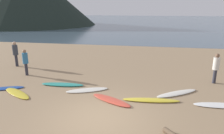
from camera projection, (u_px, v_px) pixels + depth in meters
name	position (u px, v px, depth m)	size (l,w,h in m)	color
ground_plane	(128.00, 59.00, 17.31)	(120.00, 120.00, 0.20)	#997C5B
ocean_water	(146.00, 21.00, 70.06)	(140.00, 100.00, 0.01)	#475B6B
surfboard_1	(4.00, 88.00, 10.64)	(1.95, 0.49, 0.06)	#1E479E
surfboard_2	(17.00, 93.00, 10.07)	(2.20, 0.52, 0.08)	yellow
surfboard_3	(63.00, 84.00, 11.15)	(2.33, 0.53, 0.10)	teal
surfboard_4	(87.00, 90.00, 10.43)	(2.12, 0.57, 0.06)	silver
surfboard_5	(111.00, 100.00, 9.27)	(2.13, 0.56, 0.09)	#D84C38
surfboard_6	(151.00, 100.00, 9.26)	(2.54, 0.46, 0.09)	yellow
surfboard_7	(177.00, 93.00, 10.03)	(2.35, 0.49, 0.07)	silver
surfboard_8	(221.00, 105.00, 8.78)	(2.32, 0.55, 0.07)	white
person_1	(25.00, 60.00, 12.62)	(0.33, 0.33, 1.61)	#2D2D38
person_2	(15.00, 52.00, 14.57)	(0.36, 0.36, 1.78)	#2D2D38
person_3	(216.00, 66.00, 11.24)	(0.34, 0.34, 1.68)	#2D2D38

